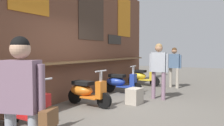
% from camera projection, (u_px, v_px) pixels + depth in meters
% --- Properties ---
extents(ground_plane, '(31.42, 31.42, 0.00)m').
position_uv_depth(ground_plane, '(123.00, 111.00, 5.34)').
color(ground_plane, '#605B54').
extents(market_stall_facade, '(11.22, 0.61, 3.95)m').
position_uv_depth(market_stall_facade, '(60.00, 33.00, 6.23)').
color(market_stall_facade, brown).
rests_on(market_stall_facade, ground_plane).
extents(scooter_red, '(0.46, 1.40, 0.97)m').
position_uv_depth(scooter_red, '(25.00, 107.00, 4.12)').
color(scooter_red, red).
rests_on(scooter_red, ground_plane).
extents(scooter_orange, '(0.47, 1.40, 0.97)m').
position_uv_depth(scooter_orange, '(86.00, 91.00, 5.82)').
color(scooter_orange, orange).
rests_on(scooter_orange, ground_plane).
extents(scooter_blue, '(0.48, 1.40, 0.97)m').
position_uv_depth(scooter_blue, '(120.00, 82.00, 7.53)').
color(scooter_blue, '#233D9E').
rests_on(scooter_blue, ground_plane).
extents(scooter_yellow, '(0.47, 1.40, 0.97)m').
position_uv_depth(scooter_yellow, '(142.00, 76.00, 9.26)').
color(scooter_yellow, gold).
rests_on(scooter_yellow, ground_plane).
extents(shopper_with_handbag, '(0.31, 0.64, 1.60)m').
position_uv_depth(shopper_with_handbag, '(174.00, 64.00, 8.63)').
color(shopper_with_handbag, '#ADA393').
rests_on(shopper_with_handbag, ground_plane).
extents(shopper_browsing, '(0.24, 0.57, 1.69)m').
position_uv_depth(shopper_browsing, '(159.00, 65.00, 6.55)').
color(shopper_browsing, gray).
rests_on(shopper_browsing, ground_plane).
extents(shopper_passing, '(0.41, 0.64, 1.61)m').
position_uv_depth(shopper_passing, '(23.00, 96.00, 2.35)').
color(shopper_passing, '#999EA8').
rests_on(shopper_passing, ground_plane).
extents(merchandise_crate, '(0.47, 0.39, 0.43)m').
position_uv_depth(merchandise_crate, '(134.00, 96.00, 6.01)').
color(merchandise_crate, '#B2A899').
rests_on(merchandise_crate, ground_plane).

